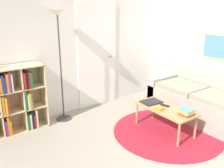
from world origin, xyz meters
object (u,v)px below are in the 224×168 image
object	(u,v)px
bookshelf	(8,102)
couch	(204,102)
coffee_table	(165,110)
bowl	(159,109)
laptop	(151,102)
floor_lamp	(58,27)

from	to	relation	value
bookshelf	couch	bearing A→B (deg)	-26.19
coffee_table	bowl	bearing A→B (deg)	178.07
coffee_table	laptop	world-z (taller)	laptop
floor_lamp	bowl	bearing A→B (deg)	-53.76
couch	coffee_table	xyz separation A→B (m)	(-0.94, 0.05, 0.06)
bookshelf	bowl	world-z (taller)	bookshelf
bookshelf	floor_lamp	world-z (taller)	floor_lamp
bookshelf	floor_lamp	xyz separation A→B (m)	(0.89, -0.06, 1.08)
couch	bowl	xyz separation A→B (m)	(-1.08, 0.06, 0.13)
couch	bowl	bearing A→B (deg)	176.96
couch	floor_lamp	bearing A→B (deg)	145.91
bookshelf	couch	distance (m)	3.30
floor_lamp	couch	size ratio (longest dim) A/B	1.00
laptop	coffee_table	bearing A→B (deg)	-87.28
coffee_table	laptop	xyz separation A→B (m)	(-0.01, 0.30, 0.05)
bowl	laptop	bearing A→B (deg)	66.41
bookshelf	bowl	bearing A→B (deg)	-36.71
bookshelf	coffee_table	world-z (taller)	bookshelf
bookshelf	couch	xyz separation A→B (m)	(2.95, -1.45, -0.23)
laptop	bowl	world-z (taller)	bowl
couch	coffee_table	distance (m)	0.94
floor_lamp	laptop	xyz separation A→B (m)	(1.11, -1.05, -1.19)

